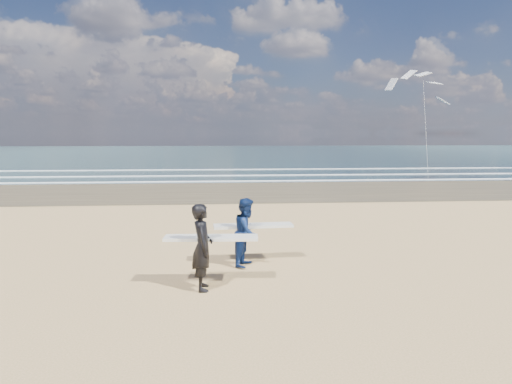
{
  "coord_description": "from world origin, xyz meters",
  "views": [
    {
      "loc": [
        0.88,
        -10.96,
        3.57
      ],
      "look_at": [
        2.28,
        6.0,
        1.38
      ],
      "focal_mm": 32.0,
      "sensor_mm": 36.0,
      "label": 1
    }
  ],
  "objects": [
    {
      "name": "wet_sand_strip",
      "position": [
        20.0,
        18.0,
        0.01
      ],
      "size": [
        220.0,
        12.0,
        0.01
      ],
      "primitive_type": "cube",
      "color": "#453B24",
      "rests_on": "ground"
    },
    {
      "name": "foam_breakers",
      "position": [
        20.0,
        28.1,
        0.05
      ],
      "size": [
        220.0,
        11.7,
        0.05
      ],
      "color": "white",
      "rests_on": "ground"
    },
    {
      "name": "surfer_near",
      "position": [
        0.51,
        -0.71,
        1.01
      ],
      "size": [
        2.23,
        1.06,
        2.0
      ],
      "color": "black",
      "rests_on": "ground"
    },
    {
      "name": "kite_1",
      "position": [
        17.67,
        25.37,
        5.27
      ],
      "size": [
        5.59,
        4.71,
        9.61
      ],
      "color": "slate",
      "rests_on": "ground"
    },
    {
      "name": "surfer_far",
      "position": [
        1.64,
        1.12,
        0.93
      ],
      "size": [
        2.23,
        1.22,
        1.85
      ],
      "color": "#0D204D",
      "rests_on": "ground"
    },
    {
      "name": "ocean",
      "position": [
        20.0,
        72.0,
        0.01
      ],
      "size": [
        220.0,
        100.0,
        0.02
      ],
      "primitive_type": "cube",
      "color": "#172D33",
      "rests_on": "ground"
    }
  ]
}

